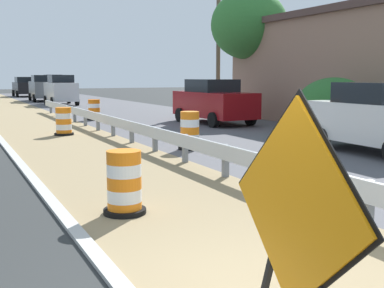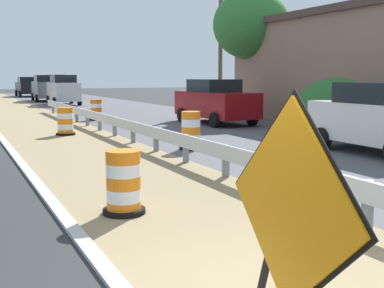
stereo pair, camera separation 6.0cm
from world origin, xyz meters
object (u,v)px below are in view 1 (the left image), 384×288
Objects in this scene: warning_sign_diamond at (295,214)px; utility_pole_mid at (218,41)px; traffic_barrel_far at (94,111)px; car_trailing_far_lane at (43,88)px; traffic_barrel_mid at (64,123)px; car_lead_far_lane at (61,90)px; car_trailing_near_lane at (54,85)px; traffic_barrel_close at (190,132)px; traffic_barrel_nearest at (124,186)px; car_mid_far_lane at (380,118)px; car_lead_near_lane at (25,87)px; car_distant_a at (214,101)px.

utility_pole_mid is (11.96, 22.74, 3.06)m from warning_sign_diamond.
warning_sign_diamond is at bearing -100.75° from traffic_barrel_far.
car_trailing_far_lane reaches higher than traffic_barrel_far.
traffic_barrel_mid is 19.46m from car_lead_far_lane.
car_trailing_far_lane is (0.84, 19.61, 0.64)m from traffic_barrel_far.
car_trailing_far_lane is at bearing 3.75° from car_lead_far_lane.
car_trailing_near_lane is 20.64m from car_lead_far_lane.
car_lead_far_lane reaches higher than traffic_barrel_close.
car_lead_far_lane reaches higher than traffic_barrel_nearest.
warning_sign_diamond is 2.06× the size of traffic_barrel_far.
warning_sign_diamond is 40.46m from car_trailing_far_lane.
utility_pole_mid reaches higher than traffic_barrel_far.
car_mid_far_lane is at bearing -103.25° from utility_pole_mid.
car_mid_far_lane reaches higher than traffic_barrel_nearest.
utility_pole_mid is at bearing -166.29° from car_lead_near_lane.
traffic_barrel_close is 0.24× the size of car_distant_a.
car_trailing_near_lane is at bearing 177.66° from car_distant_a.
warning_sign_diamond is 10.71m from car_mid_far_lane.
traffic_barrel_far is 0.22× the size of car_lead_far_lane.
traffic_barrel_nearest is 46.44m from car_lead_near_lane.
car_lead_near_lane is at bearing 84.24° from traffic_barrel_nearest.
car_lead_near_lane is at bearing 84.57° from traffic_barrel_mid.
traffic_barrel_nearest is 14.85m from car_distant_a.
car_lead_near_lane is at bearing -174.44° from car_mid_far_lane.
car_trailing_far_lane reaches higher than car_mid_far_lane.
utility_pole_mid is (7.21, -17.44, 3.04)m from car_trailing_far_lane.
car_mid_far_lane is 9.64m from car_distant_a.
car_lead_near_lane is 43.68m from car_mid_far_lane.
car_mid_far_lane is 16.61m from utility_pole_mid.
traffic_barrel_mid is at bearing -144.08° from utility_pole_mid.
traffic_barrel_close is 15.63m from utility_pole_mid.
traffic_barrel_far is at bearing -5.30° from car_trailing_near_lane.
car_distant_a reaches higher than traffic_barrel_close.
traffic_barrel_far is at bearing -135.20° from car_distant_a.
car_lead_far_lane is (-3.29, -20.38, -0.03)m from car_trailing_near_lane.
traffic_barrel_nearest is at bearing -103.44° from traffic_barrel_far.
car_trailing_far_lane is (-3.58, -14.30, -0.03)m from car_trailing_near_lane.
car_mid_far_lane is at bearing -2.59° from car_distant_a.
car_mid_far_lane is at bearing -72.54° from traffic_barrel_far.
traffic_barrel_far is (3.91, 20.57, -0.62)m from warning_sign_diamond.
traffic_barrel_close is at bearing 177.81° from car_lead_near_lane.
car_trailing_far_lane is at bearing 82.18° from traffic_barrel_mid.
car_trailing_far_lane is at bearing 87.54° from traffic_barrel_far.
car_lead_near_lane is 0.92× the size of car_lead_far_lane.
car_lead_near_lane is at bearing 2.67° from car_trailing_far_lane.
car_lead_near_lane is 16.30m from car_lead_far_lane.
utility_pole_mid reaches higher than car_trailing_far_lane.
warning_sign_diamond is at bearing -117.74° from utility_pole_mid.
warning_sign_diamond is 34.47m from car_lead_far_lane.
car_lead_far_lane is at bearing -175.15° from car_trailing_far_lane.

